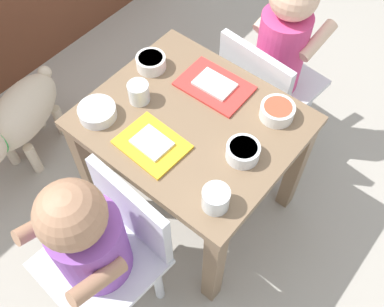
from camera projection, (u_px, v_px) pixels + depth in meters
The scene contains 13 objects.
ground_plane at pixel (192, 201), 1.58m from camera, with size 7.00×7.00×0.00m, color #9E998E.
dining_table at pixel (192, 139), 1.26m from camera, with size 0.48×0.56×0.47m.
seated_child_left at pixel (92, 240), 1.04m from camera, with size 0.30×0.30×0.66m.
seated_child_right at pixel (279, 51), 1.38m from camera, with size 0.30×0.30×0.70m.
dog at pixel (18, 119), 1.52m from camera, with size 0.44×0.27×0.32m.
food_tray_left at pixel (152, 144), 1.14m from camera, with size 0.14×0.18×0.02m.
food_tray_right at pixel (215, 86), 1.25m from camera, with size 0.14×0.20×0.02m.
water_cup_left at pixel (216, 199), 1.02m from camera, with size 0.07×0.07×0.06m.
water_cup_right at pixel (139, 93), 1.21m from camera, with size 0.06×0.06×0.06m.
veggie_bowl_near at pixel (151, 62), 1.28m from camera, with size 0.09×0.09×0.04m.
veggie_bowl_far at pixel (243, 151), 1.10m from camera, with size 0.09×0.09×0.04m.
cereal_bowl_left_side at pixel (97, 112), 1.18m from camera, with size 0.10×0.10×0.03m.
cereal_bowl_right_side at pixel (277, 111), 1.18m from camera, with size 0.09×0.09×0.04m.
Camera 1 is at (-0.57, -0.47, 1.40)m, focal length 41.32 mm.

